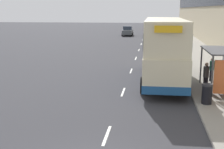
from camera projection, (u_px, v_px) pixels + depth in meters
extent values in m
cube|color=gray|center=(186.00, 43.00, 46.13)|extent=(5.00, 93.00, 0.14)
cube|color=silver|center=(107.00, 135.00, 12.42)|extent=(0.12, 2.00, 0.01)
cube|color=silver|center=(123.00, 92.00, 18.95)|extent=(0.12, 2.00, 0.01)
cube|color=silver|center=(131.00, 71.00, 25.48)|extent=(0.12, 2.00, 0.01)
cube|color=silver|center=(136.00, 58.00, 32.00)|extent=(0.12, 2.00, 0.01)
cube|color=silver|center=(139.00, 50.00, 38.53)|extent=(0.12, 2.00, 0.01)
cube|color=silver|center=(141.00, 44.00, 45.06)|extent=(0.12, 2.00, 0.01)
cube|color=silver|center=(143.00, 40.00, 51.59)|extent=(0.12, 2.00, 0.01)
cube|color=silver|center=(144.00, 36.00, 58.11)|extent=(0.12, 2.00, 0.01)
cube|color=#4C4C51|center=(219.00, 50.00, 18.25)|extent=(1.60, 4.20, 0.08)
cylinder|color=#4C4C51|center=(212.00, 78.00, 16.65)|extent=(0.10, 0.10, 2.40)
cylinder|color=#4C4C51|center=(201.00, 65.00, 20.54)|extent=(0.10, 0.10, 2.40)
cylinder|color=#4C4C51|center=(223.00, 65.00, 20.35)|extent=(0.10, 0.10, 2.40)
cube|color=maroon|center=(221.00, 83.00, 18.63)|extent=(0.36, 2.80, 0.08)
cube|color=beige|center=(164.00, 62.00, 21.34)|extent=(2.55, 10.51, 1.85)
cube|color=beige|center=(165.00, 34.00, 20.95)|extent=(2.50, 10.20, 1.95)
cube|color=#1E518C|center=(163.00, 72.00, 21.48)|extent=(2.58, 10.57, 0.45)
cube|color=#2D3847|center=(164.00, 56.00, 21.26)|extent=(2.58, 9.88, 0.81)
cube|color=#2D3847|center=(165.00, 35.00, 20.97)|extent=(2.55, 9.88, 0.94)
cube|color=yellow|center=(168.00, 29.00, 15.74)|extent=(1.40, 0.08, 0.36)
cylinder|color=black|center=(146.00, 65.00, 25.16)|extent=(0.30, 1.00, 1.00)
cylinder|color=black|center=(178.00, 66.00, 24.83)|extent=(0.30, 1.00, 1.00)
cylinder|color=black|center=(143.00, 85.00, 18.53)|extent=(0.30, 1.00, 1.00)
cylinder|color=black|center=(187.00, 87.00, 18.20)|extent=(0.30, 1.00, 1.00)
cube|color=#4C5156|center=(128.00, 32.00, 59.48)|extent=(1.80, 4.22, 0.83)
cube|color=#2D3847|center=(128.00, 28.00, 59.53)|extent=(1.59, 2.02, 0.68)
cylinder|color=black|center=(132.00, 35.00, 58.18)|extent=(0.20, 0.60, 0.60)
cylinder|color=black|center=(122.00, 35.00, 58.42)|extent=(0.20, 0.60, 0.60)
cylinder|color=black|center=(133.00, 34.00, 60.72)|extent=(0.20, 0.60, 0.60)
cylinder|color=black|center=(123.00, 34.00, 60.95)|extent=(0.20, 0.60, 0.60)
cylinder|color=#23232D|center=(205.00, 84.00, 18.71)|extent=(0.28, 0.28, 0.81)
cylinder|color=#4C4C51|center=(206.00, 72.00, 18.55)|extent=(0.34, 0.34, 0.68)
sphere|color=tan|center=(207.00, 64.00, 18.46)|extent=(0.22, 0.22, 0.22)
cylinder|color=#23232D|center=(211.00, 75.00, 21.23)|extent=(0.26, 0.26, 0.75)
cylinder|color=#337260|center=(212.00, 66.00, 21.09)|extent=(0.31, 0.31, 0.63)
sphere|color=tan|center=(212.00, 59.00, 21.01)|extent=(0.20, 0.20, 0.20)
cylinder|color=black|center=(207.00, 95.00, 16.05)|extent=(0.52, 0.52, 0.95)
cylinder|color=#2D2D33|center=(207.00, 85.00, 15.94)|extent=(0.55, 0.55, 0.10)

